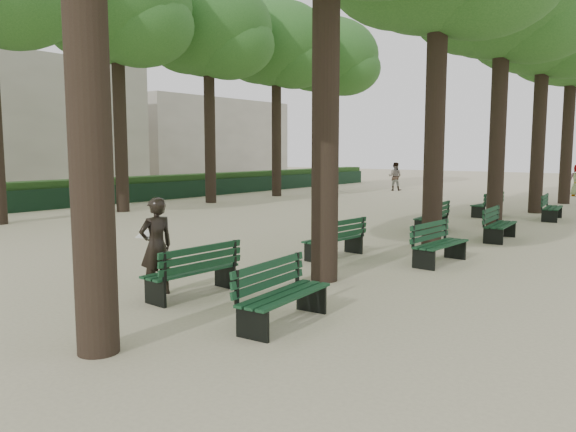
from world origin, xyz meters
The scene contains 20 objects.
ground centered at (0.00, 0.00, 0.00)m, with size 120.00×120.00×0.00m, color beige.
tree_central_4 centered at (1.50, 18.00, 7.65)m, with size 6.00×6.00×9.95m.
tree_central_5 centered at (1.50, 23.00, 7.65)m, with size 6.00×6.00×9.95m.
tree_far_2 centered at (-12.00, 8.00, 8.14)m, with size 6.00×6.00×10.45m.
tree_far_3 centered at (-12.00, 13.00, 8.14)m, with size 6.00×6.00×10.45m.
tree_far_4 centered at (-12.00, 18.00, 8.14)m, with size 6.00×6.00×10.45m.
tree_far_5 centered at (-12.00, 23.00, 8.14)m, with size 6.00×6.00×10.45m.
bench_left_0 centered at (0.37, 0.60, 0.27)m, with size 0.64×1.82×0.92m.
bench_left_1 centered at (0.37, 5.07, 0.27)m, with size 0.68×1.83×0.92m.
bench_left_2 centered at (0.37, 10.55, 0.27)m, with size 0.72×1.84×0.92m.
bench_left_3 centered at (0.37, 15.63, 0.27)m, with size 0.71×1.84×0.92m.
bench_right_0 centered at (2.63, 0.33, 0.27)m, with size 0.74×1.85×0.92m.
bench_right_1 centered at (2.63, 5.92, 0.27)m, with size 0.65×1.82×0.92m.
bench_right_2 centered at (2.63, 10.06, 0.27)m, with size 0.72×1.84×0.92m.
bench_right_3 centered at (2.63, 15.91, 0.27)m, with size 0.79×1.86×0.92m.
man_with_map centered at (-0.19, 0.28, 0.86)m, with size 0.67×0.74×1.73m.
pedestrian_a centered at (-8.78, 25.71, 0.88)m, with size 0.85×0.35×1.75m, color #262628.
fence centered at (-15.00, 11.00, 0.45)m, with size 0.08×42.00×0.90m, color black.
hedge centered at (-15.70, 11.00, 0.60)m, with size 1.20×42.00×1.20m, color #1B3E15.
building_far centered at (-33.00, 30.00, 3.50)m, with size 12.00×16.00×7.00m, color #B7B2A3.
Camera 1 is at (7.58, -5.88, 2.54)m, focal length 35.00 mm.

